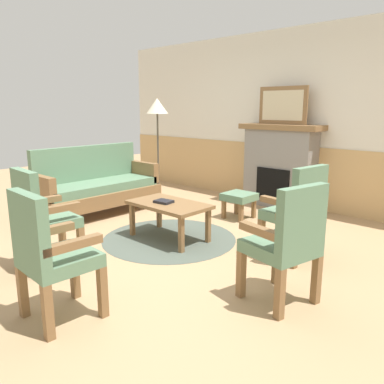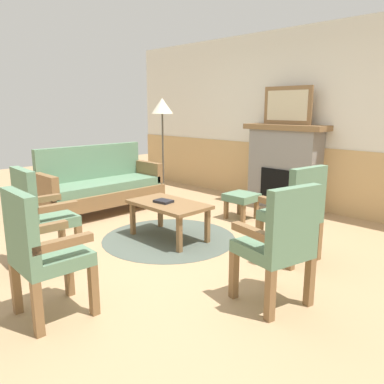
# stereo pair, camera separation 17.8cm
# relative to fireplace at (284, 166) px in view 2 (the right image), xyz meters

# --- Properties ---
(ground_plane) EXTENTS (14.00, 14.00, 0.00)m
(ground_plane) POSITION_rel_fireplace_xyz_m (0.00, -2.35, -0.65)
(ground_plane) COLOR tan
(wall_back) EXTENTS (7.20, 0.14, 2.70)m
(wall_back) POSITION_rel_fireplace_xyz_m (0.00, 0.25, 0.66)
(wall_back) COLOR silver
(wall_back) RESTS_ON ground_plane
(fireplace) EXTENTS (1.30, 0.44, 1.28)m
(fireplace) POSITION_rel_fireplace_xyz_m (0.00, 0.00, 0.00)
(fireplace) COLOR gray
(fireplace) RESTS_ON ground_plane
(framed_picture) EXTENTS (0.80, 0.04, 0.56)m
(framed_picture) POSITION_rel_fireplace_xyz_m (0.00, 0.00, 0.91)
(framed_picture) COLOR brown
(framed_picture) RESTS_ON fireplace
(couch) EXTENTS (0.70, 1.80, 0.98)m
(couch) POSITION_rel_fireplace_xyz_m (-1.72, -2.19, -0.26)
(couch) COLOR brown
(couch) RESTS_ON ground_plane
(coffee_table) EXTENTS (0.96, 0.56, 0.44)m
(coffee_table) POSITION_rel_fireplace_xyz_m (-0.14, -2.25, -0.27)
(coffee_table) COLOR brown
(coffee_table) RESTS_ON ground_plane
(round_rug) EXTENTS (1.59, 1.59, 0.01)m
(round_rug) POSITION_rel_fireplace_xyz_m (-0.14, -2.25, -0.65)
(round_rug) COLOR #4C564C
(round_rug) RESTS_ON ground_plane
(book_on_table) EXTENTS (0.22, 0.18, 0.03)m
(book_on_table) POSITION_rel_fireplace_xyz_m (-0.18, -2.29, -0.20)
(book_on_table) COLOR black
(book_on_table) RESTS_ON coffee_table
(footstool) EXTENTS (0.40, 0.40, 0.36)m
(footstool) POSITION_rel_fireplace_xyz_m (-0.05, -0.98, -0.37)
(footstool) COLOR brown
(footstool) RESTS_ON ground_plane
(armchair_near_fireplace) EXTENTS (0.54, 0.54, 0.98)m
(armchair_near_fireplace) POSITION_rel_fireplace_xyz_m (1.26, -1.78, -0.11)
(armchair_near_fireplace) COLOR brown
(armchair_near_fireplace) RESTS_ON ground_plane
(armchair_by_window_left) EXTENTS (0.57, 0.57, 0.98)m
(armchair_by_window_left) POSITION_rel_fireplace_xyz_m (1.65, -2.69, -0.11)
(armchair_by_window_left) COLOR brown
(armchair_by_window_left) RESTS_ON ground_plane
(armchair_front_left) EXTENTS (0.51, 0.51, 0.98)m
(armchair_front_left) POSITION_rel_fireplace_xyz_m (-0.41, -3.66, -0.11)
(armchair_front_left) COLOR brown
(armchair_front_left) RESTS_ON ground_plane
(armchair_front_center) EXTENTS (0.50, 0.50, 0.98)m
(armchair_front_center) POSITION_rel_fireplace_xyz_m (0.54, -4.06, -0.11)
(armchair_front_center) COLOR brown
(armchair_front_center) RESTS_ON ground_plane
(floor_lamp_by_couch) EXTENTS (0.36, 0.36, 1.68)m
(floor_lamp_by_couch) POSITION_rel_fireplace_xyz_m (-1.79, -0.92, 0.80)
(floor_lamp_by_couch) COLOR #332D28
(floor_lamp_by_couch) RESTS_ON ground_plane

